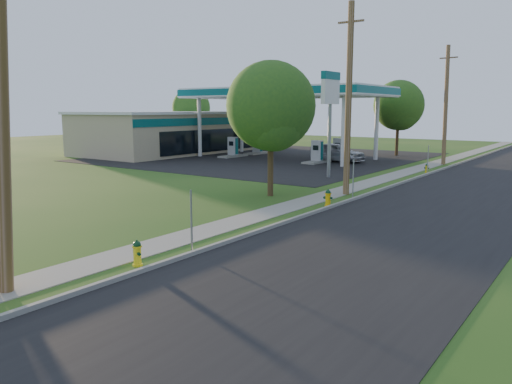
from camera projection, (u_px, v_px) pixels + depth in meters
ground_plane at (69, 290)px, 12.46m from camera, size 140.00×140.00×0.00m
road at (390, 235)px, 17.88m from camera, size 8.00×120.00×0.02m
curb at (295, 219)px, 20.17m from camera, size 0.15×120.00×0.15m
sidewalk at (260, 215)px, 21.19m from camera, size 1.50×120.00×0.03m
forecourt at (267, 157)px, 47.31m from camera, size 26.00×28.00×0.02m
utility_pole_near at (1, 93)px, 11.22m from camera, size 1.40×0.32×9.48m
utility_pole_mid at (349, 100)px, 25.61m from camera, size 1.40×0.32×9.80m
utility_pole_far at (446, 105)px, 40.06m from camera, size 1.40×0.32×9.50m
sign_post_near at (191, 222)px, 15.52m from camera, size 0.05×0.04×2.00m
sign_post_mid at (353, 179)px, 24.97m from camera, size 0.05×0.04×2.00m
sign_post_far at (428, 160)px, 34.74m from camera, size 0.05×0.04×2.00m
gas_canopy at (285, 93)px, 45.19m from camera, size 18.18×9.18×6.40m
fuel_pump_nw at (233, 150)px, 47.03m from camera, size 1.20×3.20×1.90m
fuel_pump_ne at (317, 154)px, 41.84m from camera, size 1.20×3.20×1.90m
fuel_pump_sw at (258, 147)px, 50.23m from camera, size 1.20×3.20×1.90m
fuel_pump_se at (338, 151)px, 45.05m from camera, size 1.20×3.20×1.90m
convenience_store at (182, 131)px, 53.28m from camera, size 10.40×22.40×4.25m
price_pylon at (330, 94)px, 32.19m from camera, size 0.34×2.04×6.85m
tree_verge at (271, 109)px, 25.20m from camera, size 4.56×4.56×6.91m
tree_lot at (399, 107)px, 47.70m from camera, size 4.79×4.79×7.26m
tree_back at (191, 109)px, 60.52m from camera, size 4.60×4.60×6.98m
hydrant_near at (137, 253)px, 14.29m from camera, size 0.40×0.36×0.77m
hydrant_mid at (328, 198)px, 23.04m from camera, size 0.43×0.38×0.83m
hydrant_far at (427, 168)px, 35.47m from camera, size 0.34×0.31×0.66m
car_silver at (337, 152)px, 42.81m from camera, size 5.09×2.59×1.66m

